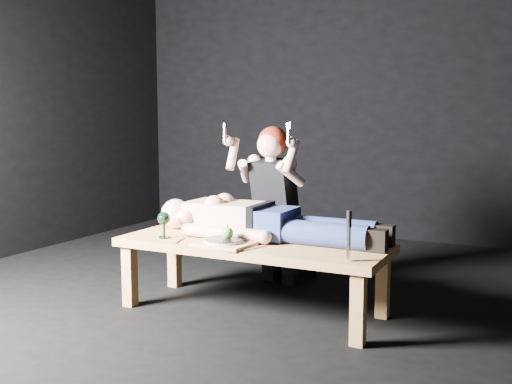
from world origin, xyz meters
TOP-DOWN VIEW (x-y plane):
  - ground at (0.00, 0.00)m, footprint 5.00×5.00m
  - back_wall at (0.00, 2.50)m, footprint 5.00×0.00m
  - table at (0.09, -0.16)m, footprint 1.69×0.64m
  - lying_man at (0.14, -0.03)m, footprint 1.66×0.52m
  - kneeling_woman at (-0.02, 0.49)m, footprint 0.72×0.79m
  - serving_tray at (-0.01, -0.35)m, footprint 0.36×0.28m
  - plate at (-0.01, -0.35)m, footprint 0.25×0.25m
  - apple at (0.01, -0.34)m, footprint 0.07×0.07m
  - goblet at (-0.46, -0.33)m, footprint 0.08×0.08m
  - fork_flat at (-0.32, -0.35)m, footprint 0.07×0.18m
  - knife_flat at (0.19, -0.34)m, footprint 0.07×0.17m
  - spoon_flat at (0.07, -0.27)m, footprint 0.08×0.17m
  - carving_knife at (0.78, -0.40)m, footprint 0.04×0.04m

SIDE VIEW (x-z plane):
  - ground at x=0.00m, z-range 0.00..0.00m
  - table at x=0.09m, z-range 0.00..0.45m
  - fork_flat at x=-0.32m, z-range 0.45..0.46m
  - knife_flat at x=0.19m, z-range 0.45..0.46m
  - spoon_flat at x=0.07m, z-range 0.45..0.46m
  - serving_tray at x=-0.01m, z-range 0.45..0.47m
  - plate at x=-0.01m, z-range 0.47..0.49m
  - apple at x=0.01m, z-range 0.49..0.56m
  - goblet at x=-0.46m, z-range 0.45..0.62m
  - lying_man at x=0.14m, z-range 0.45..0.71m
  - carving_knife at x=0.78m, z-range 0.45..0.72m
  - kneeling_woman at x=-0.02m, z-range 0.00..1.18m
  - back_wall at x=0.00m, z-range -1.00..4.00m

